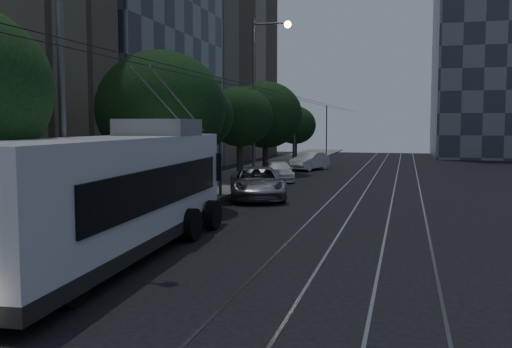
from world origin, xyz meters
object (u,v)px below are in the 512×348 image
object	(u,v)px
trolleybus	(115,194)
car_white_d	(305,160)
car_white_b	(279,171)
streetlamp_near	(73,31)
pickup_silver	(257,183)
streetlamp_far	(260,84)
car_white_c	(309,161)
car_white_a	(259,178)

from	to	relation	value
trolleybus	car_white_d	world-z (taller)	trolleybus
car_white_b	streetlamp_near	bearing A→B (deg)	-108.41
car_white_b	pickup_silver	bearing A→B (deg)	-100.72
streetlamp_near	streetlamp_far	xyz separation A→B (m)	(-0.15, 21.75, -0.04)
car_white_c	streetlamp_far	xyz separation A→B (m)	(-1.52, -10.49, 5.64)
car_white_c	car_white_b	bearing A→B (deg)	-73.78
pickup_silver	car_white_d	distance (m)	19.42
trolleybus	car_white_b	distance (m)	22.68
car_white_a	streetlamp_near	size ratio (longest dim) A/B	0.39
car_white_d	car_white_b	bearing A→B (deg)	-81.10
car_white_d	streetlamp_far	world-z (taller)	streetlamp_far
car_white_b	streetlamp_far	distance (m)	5.92
trolleybus	car_white_c	world-z (taller)	trolleybus
car_white_c	car_white_d	xyz separation A→B (m)	(-0.45, 0.72, 0.01)
car_white_a	car_white_b	size ratio (longest dim) A/B	0.94
car_white_d	streetlamp_far	distance (m)	12.58
streetlamp_near	pickup_silver	bearing A→B (deg)	82.48
car_white_a	car_white_d	bearing A→B (deg)	88.08
car_white_a	streetlamp_far	xyz separation A→B (m)	(-1.10, 4.51, 5.67)
streetlamp_near	car_white_d	bearing A→B (deg)	88.39
car_white_a	car_white_c	world-z (taller)	car_white_c
pickup_silver	car_white_d	size ratio (longest dim) A/B	1.31
pickup_silver	car_white_a	world-z (taller)	pickup_silver
pickup_silver	car_white_b	world-z (taller)	pickup_silver
trolleybus	car_white_c	size ratio (longest dim) A/B	2.97
pickup_silver	streetlamp_far	world-z (taller)	streetlamp_far
trolleybus	streetlamp_far	bearing A→B (deg)	89.47
car_white_a	pickup_silver	bearing A→B (deg)	-79.21
car_white_a	car_white_b	world-z (taller)	car_white_a
car_white_a	car_white_d	distance (m)	15.72
car_white_c	streetlamp_far	size ratio (longest dim) A/B	0.42
streetlamp_near	trolleybus	bearing A→B (deg)	4.67
car_white_c	car_white_d	distance (m)	0.84
car_white_b	car_white_c	bearing A→B (deg)	71.24
pickup_silver	streetlamp_near	xyz separation A→B (m)	(-1.79, -13.55, 5.62)
pickup_silver	streetlamp_near	world-z (taller)	streetlamp_near
car_white_b	car_white_d	size ratio (longest dim) A/B	1.01
pickup_silver	car_white_d	xyz separation A→B (m)	(-0.86, 19.40, -0.05)
car_white_a	streetlamp_far	bearing A→B (deg)	101.71
trolleybus	pickup_silver	size ratio (longest dim) A/B	2.31
trolleybus	car_white_c	distance (m)	32.16
car_white_a	streetlamp_far	size ratio (longest dim) A/B	0.39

